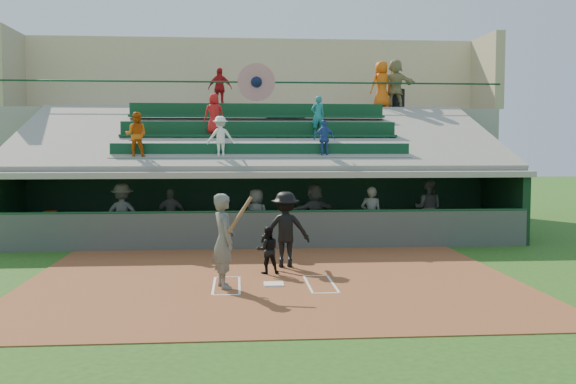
{
  "coord_description": "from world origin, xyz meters",
  "views": [
    {
      "loc": [
        -0.78,
        -13.78,
        3.01
      ],
      "look_at": [
        0.59,
        3.5,
        1.8
      ],
      "focal_mm": 40.0,
      "sensor_mm": 36.0,
      "label": 1
    }
  ],
  "objects": [
    {
      "name": "water_cooler",
      "position": [
        -6.37,
        5.83,
        0.91
      ],
      "size": [
        0.38,
        0.38,
        0.38
      ],
      "primitive_type": "cylinder",
      "color": "#E54D0D",
      "rests_on": "white_table"
    },
    {
      "name": "white_table",
      "position": [
        -6.33,
        5.88,
        0.38
      ],
      "size": [
        0.84,
        0.67,
        0.68
      ],
      "primitive_type": "cube",
      "rotation": [
        0.0,
        0.0,
        0.12
      ],
      "color": "white",
      "rests_on": "dugout_floor"
    },
    {
      "name": "dugout_player_d",
      "position": [
        1.7,
        6.62,
        0.94
      ],
      "size": [
        1.73,
        1.23,
        1.8
      ],
      "primitive_type": "imported",
      "rotation": [
        0.0,
        0.0,
        3.61
      ],
      "color": "#5C5E59",
      "rests_on": "dugout_floor"
    },
    {
      "name": "concourse_staff_b",
      "position": [
        5.11,
        12.21,
        5.56
      ],
      "size": [
        1.09,
        0.9,
        1.92
      ],
      "primitive_type": "imported",
      "rotation": [
        0.0,
        0.0,
        3.5
      ],
      "color": "#E1580D",
      "rests_on": "concourse_slab"
    },
    {
      "name": "home_umpire",
      "position": [
        0.41,
        2.09,
        0.96
      ],
      "size": [
        1.23,
        0.72,
        1.89
      ],
      "primitive_type": "imported",
      "rotation": [
        0.0,
        0.0,
        3.13
      ],
      "color": "black",
      "rests_on": "dirt_slab"
    },
    {
      "name": "concourse_staff_c",
      "position": [
        5.72,
        12.4,
        5.61
      ],
      "size": [
        1.93,
        0.78,
        2.03
      ],
      "primitive_type": "imported",
      "rotation": [
        0.0,
        0.0,
        3.24
      ],
      "color": "tan",
      "rests_on": "concourse_slab"
    },
    {
      "name": "dugout_floor",
      "position": [
        0.0,
        6.75,
        0.02
      ],
      "size": [
        16.0,
        3.5,
        0.04
      ],
      "primitive_type": "cube",
      "color": "gray",
      "rests_on": "ground"
    },
    {
      "name": "concourse_staff_a",
      "position": [
        -1.47,
        13.15,
        5.45
      ],
      "size": [
        1.06,
        0.59,
        1.7
      ],
      "primitive_type": "imported",
      "rotation": [
        0.0,
        0.0,
        2.96
      ],
      "color": "red",
      "rests_on": "concourse_slab"
    },
    {
      "name": "dirt_slab",
      "position": [
        0.0,
        0.5,
        0.01
      ],
      "size": [
        11.0,
        9.0,
        0.02
      ],
      "primitive_type": "cube",
      "color": "brown",
      "rests_on": "ground"
    },
    {
      "name": "dugout_player_b",
      "position": [
        -2.9,
        6.81,
        0.86
      ],
      "size": [
        1.0,
        0.5,
        1.65
      ],
      "primitive_type": "imported",
      "rotation": [
        0.0,
        0.0,
        3.24
      ],
      "color": "#5D605A",
      "rests_on": "dugout_floor"
    },
    {
      "name": "dugout_player_e",
      "position": [
        3.33,
        5.6,
        0.92
      ],
      "size": [
        0.73,
        0.58,
        1.77
      ],
      "primitive_type": "imported",
      "rotation": [
        0.0,
        0.0,
        2.87
      ],
      "color": "#585A55",
      "rests_on": "dugout_floor"
    },
    {
      "name": "dugout_player_f",
      "position": [
        5.54,
        7.0,
        0.99
      ],
      "size": [
        1.14,
        1.03,
        1.9
      ],
      "primitive_type": "imported",
      "rotation": [
        0.0,
        0.0,
        2.73
      ],
      "color": "#50524E",
      "rests_on": "dugout_floor"
    },
    {
      "name": "concourse_slab",
      "position": [
        0.0,
        13.5,
        2.3
      ],
      "size": [
        20.0,
        3.0,
        4.6
      ],
      "primitive_type": "cube",
      "color": "gray",
      "rests_on": "ground"
    },
    {
      "name": "trash_bin",
      "position": [
        5.92,
        12.65,
        5.01
      ],
      "size": [
        0.55,
        0.55,
        0.82
      ],
      "primitive_type": "cylinder",
      "color": "black",
      "rests_on": "concourse_slab"
    },
    {
      "name": "batter_at_plate",
      "position": [
        -1.08,
        -0.2,
        1.03
      ],
      "size": [
        0.97,
        0.84,
        2.02
      ],
      "color": "#51544F",
      "rests_on": "dirt_slab"
    },
    {
      "name": "home_plate",
      "position": [
        0.0,
        0.0,
        0.04
      ],
      "size": [
        0.43,
        0.43,
        0.03
      ],
      "primitive_type": "cube",
      "color": "white",
      "rests_on": "dirt_slab"
    },
    {
      "name": "dugout_player_a",
      "position": [
        -4.3,
        6.11,
        0.97
      ],
      "size": [
        1.23,
        0.74,
        1.87
      ],
      "primitive_type": "imported",
      "rotation": [
        0.0,
        0.0,
        3.18
      ],
      "color": "#50534E",
      "rests_on": "dugout_floor"
    },
    {
      "name": "batters_box_chalk",
      "position": [
        0.0,
        0.0,
        0.02
      ],
      "size": [
        2.65,
        1.85,
        0.01
      ],
      "color": "silver",
      "rests_on": "dirt_slab"
    },
    {
      "name": "ground",
      "position": [
        0.0,
        0.0,
        0.0
      ],
      "size": [
        100.0,
        100.0,
        0.0
      ],
      "primitive_type": "plane",
      "color": "#234D15",
      "rests_on": "ground"
    },
    {
      "name": "grandstand",
      "position": [
        -0.01,
        10.51,
        2.26
      ],
      "size": [
        20.4,
        10.4,
        7.8
      ],
      "color": "#4A4F4A",
      "rests_on": "ground"
    },
    {
      "name": "catcher",
      "position": [
        -0.07,
        1.27,
        0.58
      ],
      "size": [
        0.58,
        0.48,
        1.12
      ],
      "primitive_type": "imported",
      "rotation": [
        0.0,
        0.0,
        3.24
      ],
      "color": "black",
      "rests_on": "dirt_slab"
    },
    {
      "name": "dugout_player_c",
      "position": [
        -0.2,
        6.04,
        0.88
      ],
      "size": [
        0.98,
        0.87,
        1.68
      ],
      "primitive_type": "imported",
      "rotation": [
        0.0,
        0.0,
        2.64
      ],
      "color": "#5C5F5A",
      "rests_on": "dugout_floor"
    },
    {
      "name": "dugout_bench",
      "position": [
        0.14,
        7.88,
        0.25
      ],
      "size": [
        13.5,
        4.52,
        0.42
      ],
      "primitive_type": "cube",
      "rotation": [
        0.0,
        0.0,
        0.3
      ],
      "color": "olive",
      "rests_on": "dugout_floor"
    }
  ]
}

